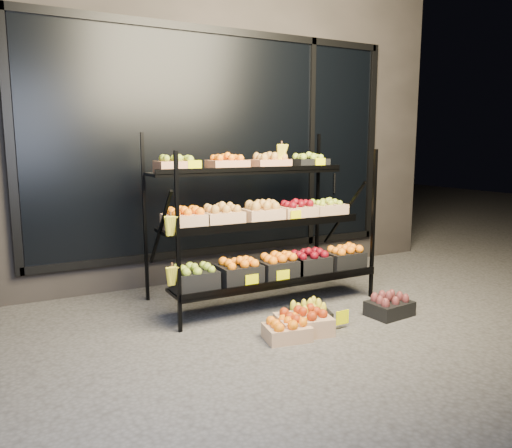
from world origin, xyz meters
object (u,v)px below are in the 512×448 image
floor_crate_left (287,329)px  floor_crate_midleft (308,314)px  floor_crate_midright (304,322)px  display_rack (263,223)px

floor_crate_left → floor_crate_midleft: bearing=40.8°
floor_crate_midright → display_rack: bearing=93.8°
floor_crate_midleft → floor_crate_midright: (-0.16, -0.16, 0.01)m
floor_crate_midleft → display_rack: bearing=109.0°
floor_crate_midleft → floor_crate_midright: size_ratio=0.87×
display_rack → floor_crate_midleft: bearing=-87.6°
floor_crate_left → floor_crate_midright: floor_crate_midright is taller
floor_crate_midright → floor_crate_midleft: bearing=56.9°
display_rack → floor_crate_midleft: 1.04m
floor_crate_left → floor_crate_midleft: (0.35, 0.21, 0.00)m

